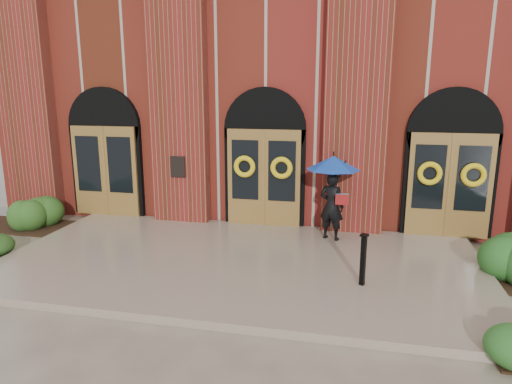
# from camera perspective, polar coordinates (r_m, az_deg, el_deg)

# --- Properties ---
(ground) EXTENTS (90.00, 90.00, 0.00)m
(ground) POSITION_cam_1_polar(r_m,az_deg,el_deg) (9.63, -2.29, -9.53)
(ground) COLOR gray
(ground) RESTS_ON ground
(landing) EXTENTS (10.00, 5.30, 0.15)m
(landing) POSITION_cam_1_polar(r_m,az_deg,el_deg) (9.74, -2.07, -8.79)
(landing) COLOR gray
(landing) RESTS_ON ground
(church_building) EXTENTS (16.20, 12.53, 7.00)m
(church_building) POSITION_cam_1_polar(r_m,az_deg,el_deg) (17.54, 5.01, 12.32)
(church_building) COLOR maroon
(church_building) RESTS_ON ground
(man_with_umbrella) EXTENTS (1.58, 1.58, 2.00)m
(man_with_umbrella) POSITION_cam_1_polar(r_m,az_deg,el_deg) (10.73, 9.57, 1.30)
(man_with_umbrella) COLOR black
(man_with_umbrella) RESTS_ON landing
(metal_post) EXTENTS (0.17, 0.17, 0.97)m
(metal_post) POSITION_cam_1_polar(r_m,az_deg,el_deg) (8.55, 13.25, -8.10)
(metal_post) COLOR black
(metal_post) RESTS_ON landing
(hedge_wall_left) EXTENTS (3.00, 1.20, 0.77)m
(hedge_wall_left) POSITION_cam_1_polar(r_m,az_deg,el_deg) (13.91, -27.91, -2.29)
(hedge_wall_left) COLOR #294F1A
(hedge_wall_left) RESTS_ON ground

